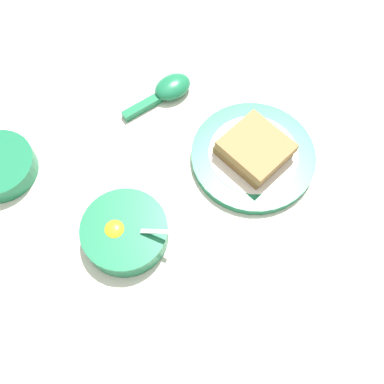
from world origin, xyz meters
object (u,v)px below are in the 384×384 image
(egg_bowl, at_px, (125,232))
(soup_spoon, at_px, (168,90))
(toast_sandwich, at_px, (255,149))
(toast_plate, at_px, (253,156))

(egg_bowl, relative_size, soup_spoon, 0.99)
(toast_sandwich, xyz_separation_m, soup_spoon, (-0.05, -0.21, -0.02))
(egg_bowl, height_order, toast_plate, egg_bowl)
(egg_bowl, distance_m, toast_sandwich, 0.27)
(egg_bowl, bearing_deg, toast_sandwich, 152.83)
(toast_sandwich, bearing_deg, toast_plate, -161.17)
(egg_bowl, relative_size, toast_sandwich, 1.12)
(toast_plate, relative_size, toast_sandwich, 1.69)
(toast_plate, height_order, toast_sandwich, toast_sandwich)
(egg_bowl, height_order, soup_spoon, egg_bowl)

